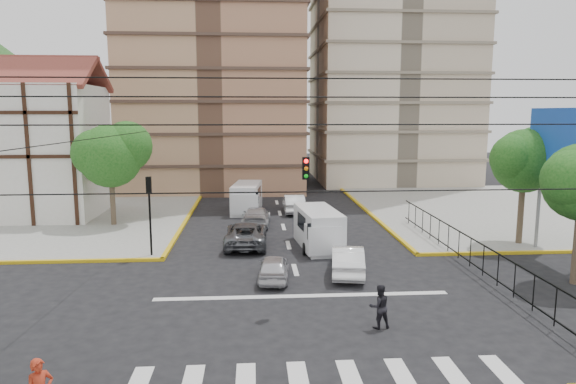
{
  "coord_description": "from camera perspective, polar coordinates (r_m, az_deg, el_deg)",
  "views": [
    {
      "loc": [
        -2.11,
        -20.34,
        8.02
      ],
      "look_at": [
        -0.34,
        5.39,
        4.0
      ],
      "focal_mm": 32.0,
      "sensor_mm": 36.0,
      "label": 1
    }
  ],
  "objects": [
    {
      "name": "car_white_rear_right",
      "position": [
        41.45,
        0.63,
        -1.25
      ],
      "size": [
        1.59,
        4.52,
        1.49
      ],
      "primitive_type": "imported",
      "rotation": [
        0.0,
        0.0,
        3.15
      ],
      "color": "white",
      "rests_on": "ground"
    },
    {
      "name": "car_silver_front_left",
      "position": [
        25.03,
        -1.6,
        -8.36
      ],
      "size": [
        1.73,
        3.69,
        1.22
      ],
      "primitive_type": "imported",
      "rotation": [
        0.0,
        0.0,
        3.06
      ],
      "color": "silver",
      "rests_on": "ground"
    },
    {
      "name": "stop_line",
      "position": [
        23.08,
        1.59,
        -11.47
      ],
      "size": [
        13.0,
        0.4,
        0.01
      ],
      "primitive_type": "cube",
      "color": "silver",
      "rests_on": "ground"
    },
    {
      "name": "sidewalk_nw",
      "position": [
        44.84,
        -27.4,
        -2.35
      ],
      "size": [
        26.0,
        26.0,
        0.15
      ],
      "primitive_type": "cube",
      "color": "gray",
      "rests_on": "ground"
    },
    {
      "name": "traffic_light_nw",
      "position": [
        29.12,
        -15.14,
        -1.15
      ],
      "size": [
        0.28,
        0.22,
        4.4
      ],
      "color": "black",
      "rests_on": "ground"
    },
    {
      "name": "car_silver_rear_left",
      "position": [
        36.58,
        -3.54,
        -2.73
      ],
      "size": [
        2.23,
        4.8,
        1.36
      ],
      "primitive_type": "imported",
      "rotation": [
        0.0,
        0.0,
        3.07
      ],
      "color": "#B4B4B9",
      "rests_on": "ground"
    },
    {
      "name": "tree_tudor",
      "position": [
        37.75,
        -19.01,
        4.12
      ],
      "size": [
        5.39,
        4.4,
        7.43
      ],
      "color": "#473828",
      "rests_on": "ground"
    },
    {
      "name": "crosswalk_stripes",
      "position": [
        16.56,
        4.14,
        -20.11
      ],
      "size": [
        12.0,
        2.4,
        0.01
      ],
      "primitive_type": "cube",
      "color": "silver",
      "rests_on": "ground"
    },
    {
      "name": "pedestrian_crosswalk",
      "position": [
        19.93,
        10.11,
        -12.4
      ],
      "size": [
        0.91,
        0.77,
        1.68
      ],
      "primitive_type": "imported",
      "rotation": [
        0.0,
        0.0,
        3.31
      ],
      "color": "black",
      "rests_on": "ground"
    },
    {
      "name": "tree_park_c",
      "position": [
        33.63,
        24.92,
        3.46
      ],
      "size": [
        4.65,
        3.8,
        7.25
      ],
      "color": "#473828",
      "rests_on": "ground"
    },
    {
      "name": "billboard",
      "position": [
        31.18,
        28.24,
        4.09
      ],
      "size": [
        0.36,
        6.2,
        8.1
      ],
      "color": "slate",
      "rests_on": "ground"
    },
    {
      "name": "sidewalk_ne",
      "position": [
        46.68,
        24.42,
        -1.74
      ],
      "size": [
        26.0,
        26.0,
        0.15
      ],
      "primitive_type": "cube",
      "color": "gray",
      "rests_on": "ground"
    },
    {
      "name": "ground",
      "position": [
        21.97,
        1.9,
        -12.56
      ],
      "size": [
        160.0,
        160.0,
        0.0
      ],
      "primitive_type": "plane",
      "color": "black",
      "rests_on": "ground"
    },
    {
      "name": "car_white_front_right",
      "position": [
        26.0,
        6.63,
        -7.49
      ],
      "size": [
        2.2,
        4.61,
        1.46
      ],
      "primitive_type": "imported",
      "rotation": [
        0.0,
        0.0,
        2.99
      ],
      "color": "white",
      "rests_on": "ground"
    },
    {
      "name": "car_darkgrey_mid_right",
      "position": [
        35.81,
        3.23,
        -2.96
      ],
      "size": [
        1.75,
        4.11,
        1.38
      ],
      "primitive_type": "imported",
      "rotation": [
        0.0,
        0.0,
        3.11
      ],
      "color": "#27272A",
      "rests_on": "ground"
    },
    {
      "name": "park_fence",
      "position": [
        28.37,
        19.51,
        -8.09
      ],
      "size": [
        0.1,
        22.5,
        1.66
      ],
      "primitive_type": null,
      "color": "black",
      "rests_on": "ground"
    },
    {
      "name": "tudor_building",
      "position": [
        43.82,
        -26.68,
        4.3
      ],
      "size": [
        10.8,
        8.05,
        12.23
      ],
      "color": "silver",
      "rests_on": "ground"
    },
    {
      "name": "van_right_lane",
      "position": [
        30.5,
        3.46,
        -4.23
      ],
      "size": [
        2.57,
        5.32,
        2.31
      ],
      "rotation": [
        0.0,
        0.0,
        0.12
      ],
      "color": "silver",
      "rests_on": "ground"
    },
    {
      "name": "car_grey_mid_left",
      "position": [
        31.22,
        -4.68,
        -4.66
      ],
      "size": [
        2.58,
        5.36,
        1.47
      ],
      "primitive_type": "imported",
      "rotation": [
        0.0,
        0.0,
        3.11
      ],
      "color": "#5A5D62",
      "rests_on": "ground"
    },
    {
      "name": "traffic_light_hanging",
      "position": [
        18.55,
        2.63,
        2.29
      ],
      "size": [
        18.0,
        9.12,
        0.92
      ],
      "color": "black",
      "rests_on": "ground"
    },
    {
      "name": "van_left_lane",
      "position": [
        41.48,
        -4.61,
        -0.74
      ],
      "size": [
        2.58,
        5.31,
        2.3
      ],
      "rotation": [
        0.0,
        0.0,
        -0.12
      ],
      "color": "silver",
      "rests_on": "ground"
    }
  ]
}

